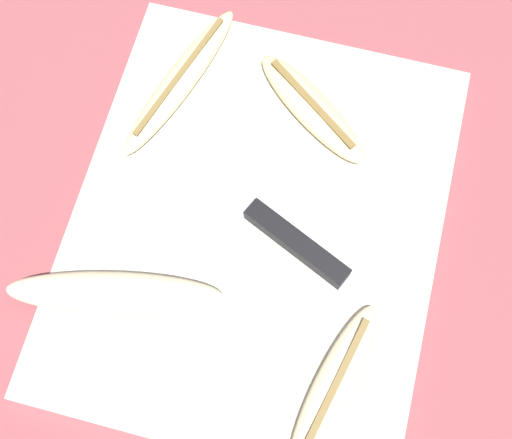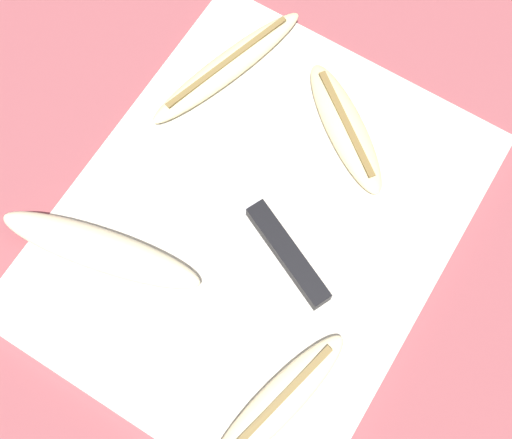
# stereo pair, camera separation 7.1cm
# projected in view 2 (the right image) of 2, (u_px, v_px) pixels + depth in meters

# --- Properties ---
(ground_plane) EXTENTS (4.00, 4.00, 0.00)m
(ground_plane) POSITION_uv_depth(u_px,v_px,m) (256.00, 227.00, 0.73)
(ground_plane) COLOR #93474C
(cutting_board) EXTENTS (0.45, 0.37, 0.01)m
(cutting_board) POSITION_uv_depth(u_px,v_px,m) (256.00, 225.00, 0.72)
(cutting_board) COLOR beige
(cutting_board) RESTS_ON ground_plane
(knife) EXTENTS (0.12, 0.23, 0.02)m
(knife) POSITION_uv_depth(u_px,v_px,m) (277.00, 239.00, 0.70)
(knife) COLOR black
(knife) RESTS_ON cutting_board
(banana_cream_curved) EXTENTS (0.18, 0.08, 0.02)m
(banana_cream_curved) POSITION_uv_depth(u_px,v_px,m) (278.00, 403.00, 0.65)
(banana_cream_curved) COLOR beige
(banana_cream_curved) RESTS_ON cutting_board
(banana_ripe_center) EXTENTS (0.13, 0.15, 0.02)m
(banana_ripe_center) POSITION_uv_depth(u_px,v_px,m) (345.00, 128.00, 0.74)
(banana_ripe_center) COLOR beige
(banana_ripe_center) RESTS_ON cutting_board
(banana_bright_far) EXTENTS (0.09, 0.21, 0.03)m
(banana_bright_far) POSITION_uv_depth(u_px,v_px,m) (100.00, 250.00, 0.69)
(banana_bright_far) COLOR beige
(banana_bright_far) RESTS_ON cutting_board
(banana_soft_right) EXTENTS (0.20, 0.09, 0.02)m
(banana_soft_right) POSITION_uv_depth(u_px,v_px,m) (227.00, 67.00, 0.76)
(banana_soft_right) COLOR beige
(banana_soft_right) RESTS_ON cutting_board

